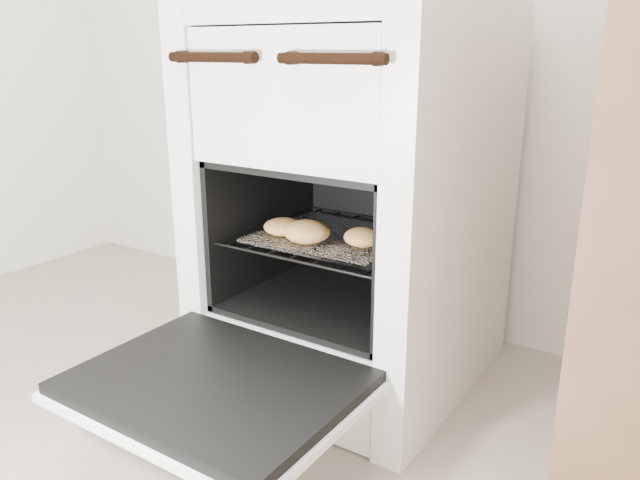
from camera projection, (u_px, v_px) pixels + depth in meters
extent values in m
cube|color=silver|center=(356.00, 201.00, 1.49)|extent=(0.59, 0.63, 0.90)
cylinder|color=black|center=(211.00, 57.00, 1.20)|extent=(0.22, 0.02, 0.02)
cylinder|color=black|center=(331.00, 59.00, 1.06)|extent=(0.22, 0.02, 0.02)
cube|color=black|center=(216.00, 383.00, 1.16)|extent=(0.51, 0.39, 0.02)
cube|color=silver|center=(216.00, 391.00, 1.17)|extent=(0.53, 0.41, 0.02)
cylinder|color=black|center=(267.00, 224.00, 1.56)|extent=(0.01, 0.41, 0.01)
cylinder|color=black|center=(421.00, 253.00, 1.34)|extent=(0.01, 0.41, 0.01)
cylinder|color=black|center=(289.00, 260.00, 1.30)|extent=(0.42, 0.01, 0.01)
cylinder|color=black|center=(379.00, 219.00, 1.61)|extent=(0.42, 0.01, 0.01)
cylinder|color=black|center=(278.00, 226.00, 1.54)|extent=(0.01, 0.39, 0.01)
cylinder|color=black|center=(298.00, 229.00, 1.51)|extent=(0.01, 0.39, 0.01)
cylinder|color=black|center=(318.00, 233.00, 1.48)|extent=(0.01, 0.39, 0.01)
cylinder|color=black|center=(339.00, 237.00, 1.45)|extent=(0.01, 0.39, 0.01)
cylinder|color=black|center=(360.00, 241.00, 1.42)|extent=(0.01, 0.39, 0.01)
cylinder|color=black|center=(383.00, 245.00, 1.39)|extent=(0.01, 0.39, 0.01)
cylinder|color=black|center=(407.00, 250.00, 1.36)|extent=(0.01, 0.39, 0.01)
cube|color=white|center=(334.00, 237.00, 1.43)|extent=(0.33, 0.29, 0.01)
ellipsoid|color=#DCAA58|center=(284.00, 227.00, 1.43)|extent=(0.11, 0.11, 0.04)
ellipsoid|color=#DCAA58|center=(307.00, 232.00, 1.37)|extent=(0.11, 0.11, 0.05)
ellipsoid|color=#DCAA58|center=(363.00, 237.00, 1.35)|extent=(0.10, 0.10, 0.04)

